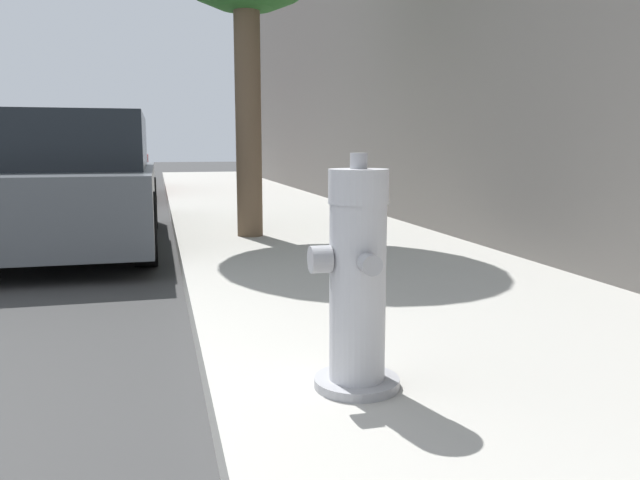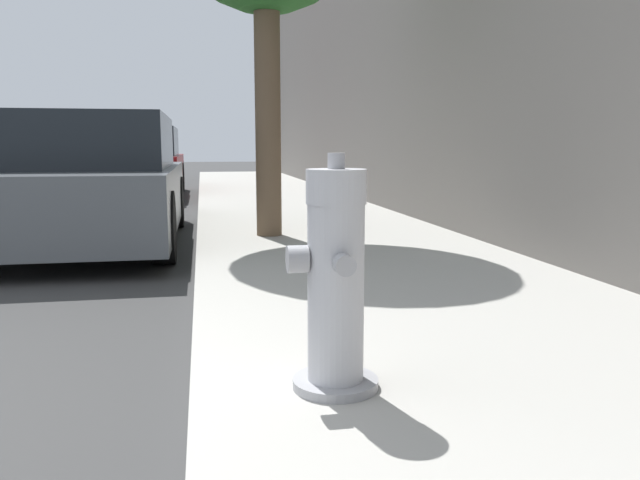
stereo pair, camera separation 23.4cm
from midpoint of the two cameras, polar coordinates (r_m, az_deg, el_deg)
The scene contains 4 objects.
sidewalk_slab at distance 2.76m, azimuth 17.46°, elevation -12.78°, with size 2.70×40.00×0.16m.
fire_hydrant at distance 2.32m, azimuth 0.51°, elevation -4.01°, with size 0.34×0.34×0.88m.
parked_car_near at distance 7.08m, azimuth -23.39°, elevation 4.71°, with size 1.88×4.20×1.38m.
parked_car_mid at distance 13.57m, azimuth -19.88°, elevation 6.55°, with size 1.87×4.30×1.44m.
Camera 1 is at (1.55, -2.14, 1.07)m, focal length 35.00 mm.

